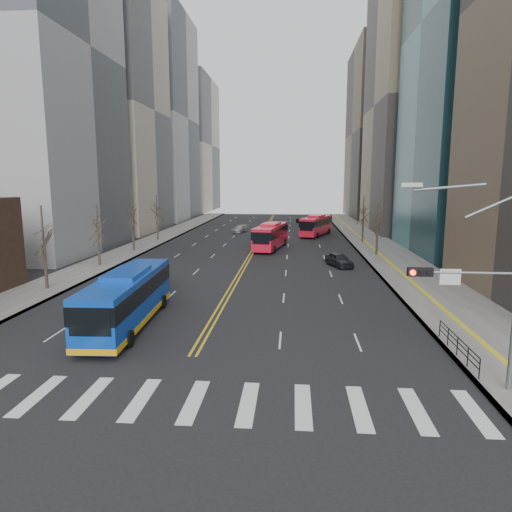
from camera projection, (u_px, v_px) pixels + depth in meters
The scene contains 16 objects.
ground at pixel (167, 400), 19.92m from camera, with size 220.00×220.00×0.00m, color black.
sidewalk_right at pixel (381, 249), 62.74m from camera, with size 7.00×130.00×0.15m, color slate.
sidewalk_left at pixel (140, 246), 65.46m from camera, with size 5.00×130.00×0.15m, color slate.
crosswalk at pixel (167, 400), 19.92m from camera, with size 26.70×4.00×0.01m.
centerline at pixel (260, 239), 73.98m from camera, with size 0.55×100.00×0.01m.
office_towers at pixel (266, 100), 83.30m from camera, with size 83.00×134.00×58.00m.
signal_mast at pixel (484, 287), 19.97m from camera, with size 5.37×0.37×9.39m.
pedestrian_railing at pixel (457, 343), 24.53m from camera, with size 0.06×6.06×1.02m.
street_trees at pixel (186, 220), 53.65m from camera, with size 35.20×47.20×7.60m.
blue_bus at pixel (128, 297), 29.95m from camera, with size 3.34×12.76×3.67m.
red_bus_near at pixel (271, 235), 63.24m from camera, with size 4.56×11.75×3.63m.
red_bus_far at pixel (316, 224), 78.34m from camera, with size 6.17×11.46×3.56m.
car_white at pixel (152, 279), 40.97m from camera, with size 1.59×4.57×1.51m, color white.
car_dark_mid at pixel (339, 260), 50.51m from camera, with size 1.82×4.53×1.54m, color black.
car_silver at pixel (240, 229), 83.34m from camera, with size 1.83×4.49×1.30m, color gray.
car_dark_far at pixel (303, 220), 100.60m from camera, with size 2.21×4.80×1.33m, color black.
Camera 1 is at (5.38, -18.23, 9.51)m, focal length 32.00 mm.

